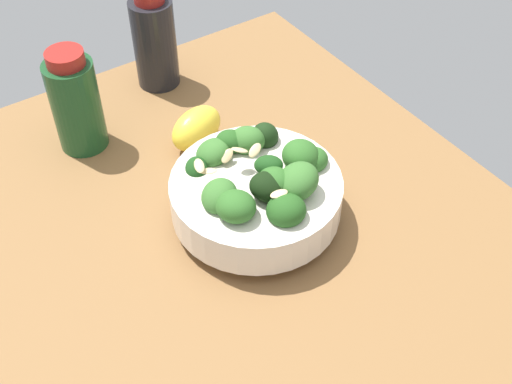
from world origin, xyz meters
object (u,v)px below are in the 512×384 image
Objects in this scene: bowl_of_broccoli at (258,190)px; bottle_short at (155,41)px; bottle_tall at (76,102)px; lemon_wedge at (196,128)px.

bowl_of_broccoli is 28.61cm from bottle_short.
bottle_short reaches higher than bottle_tall.
bottle_tall is 14.95cm from bottle_short.
lemon_wedge is 0.54× the size of bottle_short.
bottle_tall is at bearing 144.93° from lemon_wedge.
bottle_tall is (-10.57, 22.17, 1.99)cm from bowl_of_broccoli.
bowl_of_broccoli is 2.50× the size of lemon_wedge.
bowl_of_broccoli is at bearing -64.51° from bottle_tall.
bottle_short is at bearing 80.81° from lemon_wedge.
bottle_short is (3.04, 28.37, 2.15)cm from bowl_of_broccoli.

